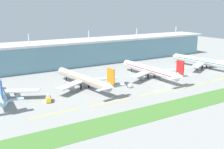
% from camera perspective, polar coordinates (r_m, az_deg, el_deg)
% --- Properties ---
extents(ground_plane, '(600.00, 600.00, 0.00)m').
position_cam_1_polar(ground_plane, '(180.64, 9.51, -3.51)').
color(ground_plane, gray).
extents(terminal_building, '(288.00, 34.00, 32.61)m').
position_cam_1_polar(terminal_building, '(264.37, -5.42, 4.86)').
color(terminal_building, '#6693A8').
rests_on(terminal_building, ground).
extents(airliner_near_middle, '(48.33, 68.55, 18.90)m').
position_cam_1_polar(airliner_near_middle, '(184.29, -6.05, -0.95)').
color(airliner_near_middle, '#ADB2BC').
rests_on(airliner_near_middle, ground).
extents(airliner_far_middle, '(48.77, 70.47, 18.90)m').
position_cam_1_polar(airliner_far_middle, '(211.90, 8.08, 0.96)').
color(airliner_far_middle, white).
rests_on(airliner_far_middle, ground).
extents(airliner_farthest, '(48.58, 72.02, 18.90)m').
position_cam_1_polar(airliner_farthest, '(256.81, 18.79, 2.64)').
color(airliner_farthest, silver).
rests_on(airliner_farthest, ground).
extents(taxiway_stripe_west, '(28.00, 0.70, 0.04)m').
position_cam_1_polar(taxiway_stripe_west, '(145.03, -12.01, -8.08)').
color(taxiway_stripe_west, yellow).
rests_on(taxiway_stripe_west, ground).
extents(taxiway_stripe_mid_west, '(28.00, 0.70, 0.04)m').
position_cam_1_polar(taxiway_stripe_mid_west, '(158.39, -0.30, -5.84)').
color(taxiway_stripe_mid_west, yellow).
rests_on(taxiway_stripe_mid_west, ground).
extents(taxiway_stripe_centre, '(28.00, 0.70, 0.04)m').
position_cam_1_polar(taxiway_stripe_centre, '(177.36, 9.18, -3.83)').
color(taxiway_stripe_centre, yellow).
rests_on(taxiway_stripe_centre, ground).
extents(taxiway_stripe_mid_east, '(28.00, 0.70, 0.04)m').
position_cam_1_polar(taxiway_stripe_mid_east, '(200.33, 16.63, -2.16)').
color(taxiway_stripe_mid_east, yellow).
rests_on(taxiway_stripe_mid_east, ground).
extents(taxiway_stripe_east, '(28.00, 0.70, 0.04)m').
position_cam_1_polar(taxiway_stripe_east, '(226.11, 22.46, -0.83)').
color(taxiway_stripe_east, yellow).
rests_on(taxiway_stripe_east, ground).
extents(grass_verge, '(300.00, 18.00, 0.10)m').
position_cam_1_polar(grass_verge, '(162.00, 15.88, -5.93)').
color(grass_verge, '#477A33').
rests_on(grass_verge, ground).
extents(pushback_tug, '(2.98, 4.66, 1.85)m').
position_cam_1_polar(pushback_tug, '(192.38, 3.26, -1.91)').
color(pushback_tug, '#333842').
rests_on(pushback_tug, ground).
extents(fuel_truck, '(4.76, 7.65, 4.95)m').
position_cam_1_polar(fuel_truck, '(162.48, -13.26, -4.87)').
color(fuel_truck, gold).
rests_on(fuel_truck, ground).
extents(baggage_cart, '(2.00, 3.62, 2.48)m').
position_cam_1_polar(baggage_cart, '(186.23, 3.84, -2.41)').
color(baggage_cart, silver).
rests_on(baggage_cart, ground).
extents(safety_cone_left_wingtip, '(0.56, 0.56, 0.70)m').
position_cam_1_polar(safety_cone_left_wingtip, '(189.72, 7.97, -2.49)').
color(safety_cone_left_wingtip, orange).
rests_on(safety_cone_left_wingtip, ground).
extents(safety_cone_nose_front, '(0.56, 0.56, 0.70)m').
position_cam_1_polar(safety_cone_nose_front, '(202.06, 11.52, -1.61)').
color(safety_cone_nose_front, orange).
rests_on(safety_cone_nose_front, ground).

